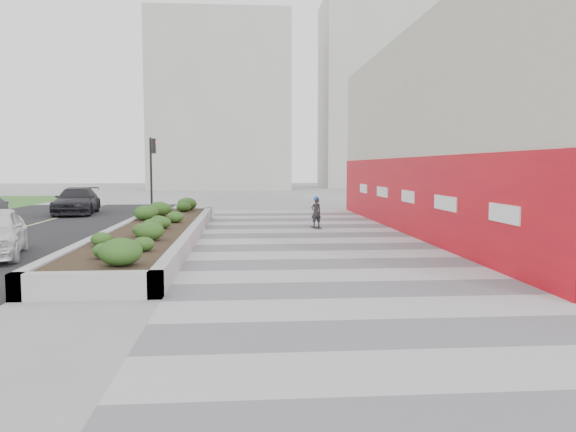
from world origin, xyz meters
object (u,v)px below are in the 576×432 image
(planter, at_px, (156,229))
(traffic_signal_near, at_px, (152,165))
(car_dark, at_px, (77,201))
(skateboarder, at_px, (316,212))

(planter, xyz_separation_m, traffic_signal_near, (-1.73, 10.50, 2.34))
(planter, height_order, car_dark, car_dark)
(planter, relative_size, traffic_signal_near, 4.29)
(skateboarder, height_order, car_dark, car_dark)
(planter, distance_m, traffic_signal_near, 10.90)
(car_dark, bearing_deg, traffic_signal_near, -24.86)
(traffic_signal_near, bearing_deg, planter, -80.65)
(planter, bearing_deg, skateboarder, 29.55)
(traffic_signal_near, xyz_separation_m, skateboarder, (7.94, -6.98, -2.05))
(planter, height_order, skateboarder, skateboarder)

